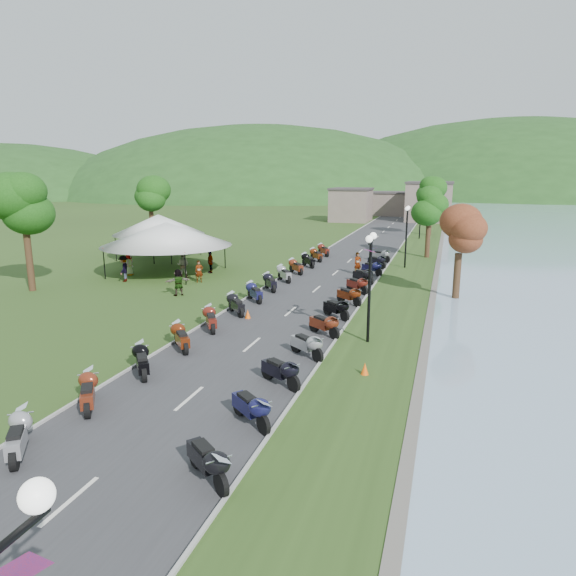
% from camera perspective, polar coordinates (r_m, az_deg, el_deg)
% --- Properties ---
extents(road, '(7.00, 120.00, 0.02)m').
position_cam_1_polar(road, '(46.23, 6.86, 3.02)').
color(road, '#37373A').
rests_on(road, ground).
extents(hills_backdrop, '(360.00, 120.00, 76.00)m').
position_cam_1_polar(hills_backdrop, '(205.14, 15.30, 10.12)').
color(hills_backdrop, '#285621').
rests_on(hills_backdrop, ground).
extents(far_building, '(18.00, 16.00, 5.00)m').
position_cam_1_polar(far_building, '(90.56, 10.99, 9.19)').
color(far_building, '#79685E').
rests_on(far_building, ground).
extents(moto_row_left, '(2.60, 48.27, 1.10)m').
position_cam_1_polar(moto_row_left, '(27.26, -7.21, -2.64)').
color(moto_row_left, '#331411').
rests_on(moto_row_left, ground).
extents(moto_row_right, '(2.60, 37.02, 1.10)m').
position_cam_1_polar(moto_row_right, '(29.34, 6.04, -1.50)').
color(moto_row_right, '#331411').
rests_on(moto_row_right, ground).
extents(vendor_tent_main, '(6.69, 6.69, 4.00)m').
position_cam_1_polar(vendor_tent_main, '(40.97, -13.27, 4.35)').
color(vendor_tent_main, silver).
rests_on(vendor_tent_main, ground).
extents(vendor_tent_side, '(5.52, 5.52, 4.00)m').
position_cam_1_polar(vendor_tent_side, '(48.71, -14.11, 5.59)').
color(vendor_tent_side, silver).
rests_on(vendor_tent_side, ground).
extents(tree_park_left, '(3.42, 3.42, 9.50)m').
position_cam_1_polar(tree_park_left, '(37.69, -27.21, 6.80)').
color(tree_park_left, '#1F5B15').
rests_on(tree_park_left, ground).
extents(tree_lakeside, '(2.32, 2.32, 6.45)m').
position_cam_1_polar(tree_lakeside, '(33.41, 18.48, 4.33)').
color(tree_lakeside, '#1F5B15').
rests_on(tree_lakeside, ground).
extents(pedestrian_a, '(0.72, 0.68, 1.59)m').
position_cam_1_polar(pedestrian_a, '(37.44, -9.81, 0.63)').
color(pedestrian_a, slate).
rests_on(pedestrian_a, ground).
extents(pedestrian_b, '(0.97, 0.62, 1.88)m').
position_cam_1_polar(pedestrian_b, '(39.35, -11.52, 1.14)').
color(pedestrian_b, slate).
rests_on(pedestrian_b, ground).
extents(pedestrian_c, '(0.90, 1.33, 1.91)m').
position_cam_1_polar(pedestrian_c, '(38.99, -17.70, 0.69)').
color(pedestrian_c, slate).
rests_on(pedestrian_c, ground).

